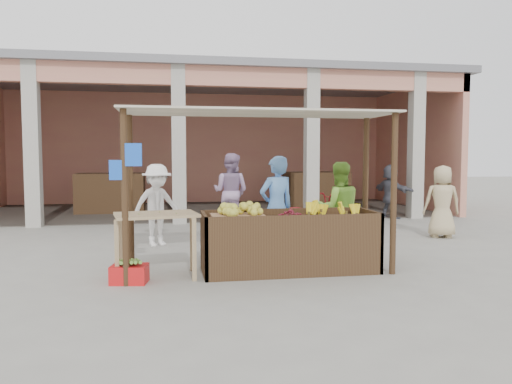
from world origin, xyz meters
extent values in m
plane|color=gray|center=(0.00, 0.00, 0.00)|extent=(60.00, 60.00, 0.00)
cube|color=tan|center=(0.00, 11.40, 2.00)|extent=(14.00, 0.20, 4.00)
cube|color=tan|center=(6.90, 8.50, 2.00)|extent=(0.20, 6.00, 4.00)
cube|color=tan|center=(0.00, 5.65, 3.75)|extent=(14.00, 0.30, 0.50)
cube|color=slate|center=(0.00, 8.50, 4.10)|extent=(14.40, 6.40, 0.20)
cube|color=#B3AFA4|center=(-4.50, 5.65, 2.00)|extent=(0.35, 0.35, 4.00)
cube|color=#B3AFA4|center=(-1.00, 5.65, 2.00)|extent=(0.35, 0.35, 4.00)
cube|color=#B3AFA4|center=(2.50, 5.65, 2.00)|extent=(0.35, 0.35, 4.00)
cube|color=#B3AFA4|center=(5.50, 5.65, 2.00)|extent=(0.35, 0.35, 4.00)
cube|color=#44301B|center=(-3.00, 8.50, 0.60)|extent=(2.00, 1.20, 1.20)
cube|color=#44301B|center=(3.50, 8.50, 0.60)|extent=(2.00, 1.20, 1.20)
cube|color=#44301B|center=(0.50, 0.00, 0.40)|extent=(2.60, 0.95, 0.80)
cylinder|color=#44301B|center=(-1.85, -0.45, 1.18)|extent=(0.09, 0.09, 2.35)
cylinder|color=#44301B|center=(1.95, -0.45, 1.18)|extent=(0.09, 0.09, 2.35)
cylinder|color=#44301B|center=(-1.85, 0.60, 1.18)|extent=(0.09, 0.09, 2.35)
cylinder|color=#44301B|center=(1.95, 0.60, 1.18)|extent=(0.09, 0.09, 2.35)
cube|color=beige|center=(0.05, 0.08, 2.37)|extent=(4.00, 1.35, 0.03)
cube|color=blue|center=(-1.73, -0.45, 1.75)|extent=(0.22, 0.08, 0.30)
cube|color=blue|center=(-1.95, -0.45, 1.55)|extent=(0.18, 0.07, 0.26)
cube|color=#9D7251|center=(-0.27, 0.03, 0.83)|extent=(0.79, 0.68, 0.06)
ellipsoid|color=yellow|center=(-0.27, 0.03, 0.93)|extent=(0.67, 0.59, 0.15)
ellipsoid|color=maroon|center=(0.51, -0.03, 0.88)|extent=(0.48, 0.39, 0.15)
cube|color=tan|center=(-1.46, -0.02, 0.90)|extent=(1.24, 0.93, 0.04)
cube|color=tan|center=(-1.97, -0.35, 0.44)|extent=(0.06, 0.06, 0.88)
cube|color=tan|center=(-0.94, -0.35, 0.44)|extent=(0.06, 0.06, 0.88)
cube|color=tan|center=(-1.97, 0.31, 0.44)|extent=(0.06, 0.06, 0.88)
cube|color=tan|center=(-0.94, 0.31, 0.44)|extent=(0.06, 0.06, 0.88)
cube|color=red|center=(-1.82, -0.31, 0.12)|extent=(0.53, 0.42, 0.25)
ellipsoid|color=maroon|center=(2.40, 5.31, 0.33)|extent=(0.49, 0.49, 0.66)
ellipsoid|color=maroon|center=(2.79, 5.36, 0.33)|extent=(0.49, 0.49, 0.66)
ellipsoid|color=maroon|center=(2.60, 5.64, 0.33)|extent=(0.49, 0.49, 0.66)
imported|color=#5C95DE|center=(0.50, 0.91, 0.92)|extent=(0.82, 0.70, 1.85)
imported|color=#82BF3A|center=(1.63, 1.00, 0.86)|extent=(0.87, 0.56, 1.72)
imported|color=maroon|center=(1.41, 2.41, 0.51)|extent=(0.89, 2.01, 1.02)
imported|color=white|center=(-1.50, 2.53, 0.85)|extent=(1.22, 0.95, 1.70)
imported|color=tan|center=(4.44, 2.45, 0.85)|extent=(0.93, 0.72, 1.70)
imported|color=#4C4D59|center=(4.79, 5.68, 0.79)|extent=(1.02, 1.57, 1.58)
imported|color=#A180A7|center=(0.16, 4.30, 0.98)|extent=(1.10, 0.96, 1.96)
camera|label=1|loc=(-1.29, -7.21, 1.74)|focal=35.00mm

